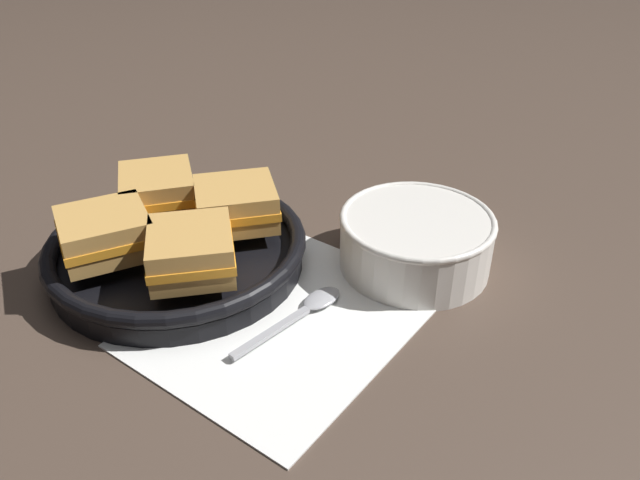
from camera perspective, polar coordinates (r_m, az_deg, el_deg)
The scene contains 9 objects.
ground_plane at distance 0.70m, azimuth 2.67°, elevation -3.86°, with size 4.00×4.00×0.00m, color #47382D.
napkin at distance 0.65m, azimuth -3.30°, elevation -7.15°, with size 0.29×0.24×0.00m.
soup_bowl at distance 0.72m, azimuth 8.76°, elevation 0.17°, with size 0.18×0.18×0.07m.
spoon at distance 0.65m, azimuth -0.96°, elevation -6.20°, with size 0.15×0.03×0.01m.
skillet at distance 0.73m, azimuth -12.87°, elevation -0.97°, with size 0.30×0.30×0.04m.
sandwich_near_left at distance 0.77m, azimuth -14.63°, elevation 4.44°, with size 0.12×0.13×0.05m.
sandwich_near_right at distance 0.70m, azimuth -19.06°, elevation 0.60°, with size 0.12×0.12×0.05m.
sandwich_far_left at distance 0.65m, azimuth -11.70°, elevation -0.99°, with size 0.13×0.13×0.05m.
sandwich_far_right at distance 0.73m, azimuth -7.69°, elevation 3.27°, with size 0.13×0.13×0.05m.
Camera 1 is at (-0.47, -0.32, 0.42)m, focal length 35.00 mm.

